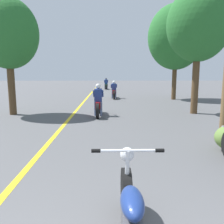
{
  "coord_description": "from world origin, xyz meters",
  "views": [
    {
      "loc": [
        -0.04,
        -1.07,
        1.92
      ],
      "look_at": [
        0.06,
        5.13,
        0.9
      ],
      "focal_mm": 38.0,
      "sensor_mm": 36.0,
      "label": 1
    }
  ],
  "objects_px": {
    "roadside_tree_left": "(8,34)",
    "motorcycle_foreground": "(132,219)",
    "roadside_tree_right_far": "(176,37)",
    "motorcycle_rider_mid": "(114,92)",
    "roadside_tree_right_near": "(199,25)",
    "motorcycle_rider_far": "(106,85)",
    "motorcycle_rider_lead": "(98,104)"
  },
  "relations": [
    {
      "from": "roadside_tree_left",
      "to": "motorcycle_rider_far",
      "type": "bearing_deg",
      "value": 76.37
    },
    {
      "from": "roadside_tree_right_far",
      "to": "motorcycle_rider_lead",
      "type": "height_order",
      "value": "roadside_tree_right_far"
    },
    {
      "from": "roadside_tree_right_near",
      "to": "motorcycle_rider_far",
      "type": "distance_m",
      "value": 18.09
    },
    {
      "from": "roadside_tree_right_near",
      "to": "roadside_tree_left",
      "type": "bearing_deg",
      "value": -178.99
    },
    {
      "from": "roadside_tree_right_near",
      "to": "motorcycle_rider_mid",
      "type": "bearing_deg",
      "value": 118.09
    },
    {
      "from": "motorcycle_rider_lead",
      "to": "motorcycle_rider_mid",
      "type": "distance_m",
      "value": 7.47
    },
    {
      "from": "roadside_tree_right_near",
      "to": "motorcycle_rider_far",
      "type": "xyz_separation_m",
      "value": [
        -4.37,
        17.19,
        -3.56
      ]
    },
    {
      "from": "roadside_tree_right_far",
      "to": "motorcycle_rider_mid",
      "type": "height_order",
      "value": "roadside_tree_right_far"
    },
    {
      "from": "roadside_tree_left",
      "to": "motorcycle_rider_mid",
      "type": "height_order",
      "value": "roadside_tree_left"
    },
    {
      "from": "roadside_tree_right_near",
      "to": "motorcycle_rider_far",
      "type": "height_order",
      "value": "roadside_tree_right_near"
    },
    {
      "from": "roadside_tree_right_far",
      "to": "roadside_tree_left",
      "type": "xyz_separation_m",
      "value": [
        -9.27,
        -6.26,
        -0.79
      ]
    },
    {
      "from": "motorcycle_rider_lead",
      "to": "motorcycle_rider_far",
      "type": "distance_m",
      "value": 17.71
    },
    {
      "from": "roadside_tree_right_near",
      "to": "motorcycle_rider_lead",
      "type": "bearing_deg",
      "value": -173.54
    },
    {
      "from": "motorcycle_foreground",
      "to": "roadside_tree_right_far",
      "type": "bearing_deg",
      "value": 73.15
    },
    {
      "from": "roadside_tree_right_near",
      "to": "motorcycle_rider_mid",
      "type": "relative_size",
      "value": 2.73
    },
    {
      "from": "roadside_tree_right_far",
      "to": "motorcycle_foreground",
      "type": "relative_size",
      "value": 3.09
    },
    {
      "from": "motorcycle_foreground",
      "to": "motorcycle_rider_lead",
      "type": "relative_size",
      "value": 1.05
    },
    {
      "from": "roadside_tree_right_far",
      "to": "motorcycle_rider_lead",
      "type": "bearing_deg",
      "value": -128.45
    },
    {
      "from": "motorcycle_foreground",
      "to": "motorcycle_rider_mid",
      "type": "relative_size",
      "value": 1.03
    },
    {
      "from": "roadside_tree_right_far",
      "to": "roadside_tree_left",
      "type": "height_order",
      "value": "roadside_tree_right_far"
    },
    {
      "from": "motorcycle_rider_lead",
      "to": "roadside_tree_right_far",
      "type": "bearing_deg",
      "value": 51.55
    },
    {
      "from": "motorcycle_foreground",
      "to": "roadside_tree_left",
      "type": "bearing_deg",
      "value": 118.13
    },
    {
      "from": "roadside_tree_left",
      "to": "motorcycle_foreground",
      "type": "distance_m",
      "value": 10.48
    },
    {
      "from": "motorcycle_foreground",
      "to": "motorcycle_rider_far",
      "type": "height_order",
      "value": "motorcycle_rider_far"
    },
    {
      "from": "motorcycle_rider_far",
      "to": "motorcycle_rider_mid",
      "type": "bearing_deg",
      "value": -86.16
    },
    {
      "from": "roadside_tree_right_near",
      "to": "roadside_tree_left",
      "type": "xyz_separation_m",
      "value": [
        -8.58,
        -0.15,
        -0.43
      ]
    },
    {
      "from": "motorcycle_rider_mid",
      "to": "roadside_tree_right_far",
      "type": "bearing_deg",
      "value": -10.23
    },
    {
      "from": "motorcycle_rider_lead",
      "to": "motorcycle_rider_mid",
      "type": "bearing_deg",
      "value": 83.15
    },
    {
      "from": "roadside_tree_right_far",
      "to": "motorcycle_rider_mid",
      "type": "distance_m",
      "value": 5.91
    },
    {
      "from": "roadside_tree_left",
      "to": "motorcycle_rider_far",
      "type": "distance_m",
      "value": 18.12
    },
    {
      "from": "roadside_tree_left",
      "to": "motorcycle_foreground",
      "type": "bearing_deg",
      "value": -61.87
    },
    {
      "from": "roadside_tree_left",
      "to": "motorcycle_rider_far",
      "type": "relative_size",
      "value": 2.62
    }
  ]
}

